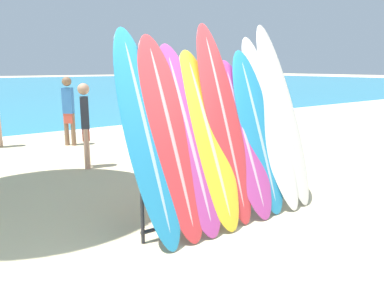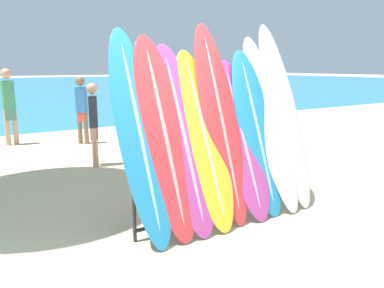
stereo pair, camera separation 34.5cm
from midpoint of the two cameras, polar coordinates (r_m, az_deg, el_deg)
The scene contains 14 objects.
ground_plane at distance 4.29m, azimuth 5.44°, elevation -13.95°, with size 160.00×160.00×0.00m, color beige.
surfboard_rack at distance 4.66m, azimuth 3.68°, elevation -6.12°, with size 2.49×0.04×0.79m.
surfboard_slot_0 at distance 4.03m, azimuth -9.45°, elevation 1.48°, with size 0.50×1.10×2.31m.
surfboard_slot_1 at distance 4.14m, azimuth -5.75°, elevation 1.41°, with size 0.56×1.05×2.24m.
surfboard_slot_2 at distance 4.26m, azimuth -2.87°, elevation 1.06°, with size 0.58×1.03×2.14m.
surfboard_slot_3 at distance 4.40m, azimuth 0.24°, elevation 1.00°, with size 0.56×1.02×2.08m.
surfboard_slot_4 at distance 4.57m, azimuth 2.69°, elevation 3.47°, with size 0.50×0.97×2.40m.
surfboard_slot_5 at distance 4.75m, azimuth 5.92°, elevation 0.97°, with size 0.57×0.91×1.95m.
surfboard_slot_6 at distance 4.92m, azimuth 8.01°, elevation 2.06°, with size 0.58×0.87×2.08m.
surfboard_slot_7 at distance 5.13m, azimuth 9.84°, elevation 3.51°, with size 0.52×1.10×2.28m.
surfboard_slot_8 at distance 5.32m, azimuth 11.80°, elevation 4.70°, with size 0.51×1.05×2.46m.
person_near_water at distance 7.17m, azimuth -17.29°, elevation 3.16°, with size 0.22×0.26×1.57m.
person_mid_beach at distance 9.13m, azimuth -9.22°, elevation 5.64°, with size 0.28×0.24×1.67m.
person_far_right at distance 9.38m, azimuth -19.33°, elevation 5.13°, with size 0.27×0.27×1.63m.
Camera 1 is at (-2.72, -2.79, 1.86)m, focal length 35.00 mm.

